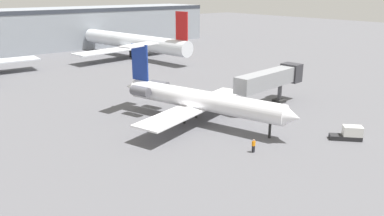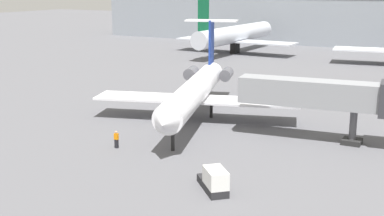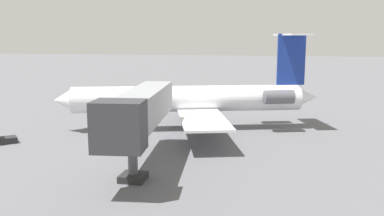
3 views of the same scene
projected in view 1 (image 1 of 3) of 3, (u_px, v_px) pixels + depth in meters
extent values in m
cube|color=#5B5B60|center=(187.00, 127.00, 55.18)|extent=(400.00, 400.00, 0.10)
cylinder|color=white|center=(202.00, 100.00, 55.58)|extent=(10.17, 25.19, 2.88)
cone|color=white|center=(292.00, 117.00, 48.30)|extent=(3.26, 2.90, 2.74)
cone|color=white|center=(132.00, 87.00, 62.91)|extent=(3.10, 3.20, 2.45)
cube|color=white|center=(218.00, 97.00, 61.43)|extent=(11.68, 7.37, 0.24)
cube|color=white|center=(170.00, 118.00, 51.49)|extent=(11.68, 7.37, 0.24)
cylinder|color=#595960|center=(160.00, 85.00, 62.54)|extent=(2.37, 3.50, 1.50)
cylinder|color=#595960|center=(140.00, 91.00, 58.85)|extent=(2.37, 3.50, 1.50)
cube|color=navy|center=(140.00, 62.00, 60.61)|extent=(1.16, 3.13, 5.74)
cube|color=white|center=(139.00, 45.00, 59.78)|extent=(7.20, 4.28, 0.20)
cylinder|color=black|center=(270.00, 131.00, 50.54)|extent=(0.36, 0.36, 2.05)
cylinder|color=black|center=(196.00, 111.00, 58.65)|extent=(0.36, 0.36, 2.05)
cylinder|color=black|center=(184.00, 117.00, 56.13)|extent=(0.36, 0.36, 2.05)
cube|color=gray|center=(268.00, 79.00, 62.96)|extent=(15.32, 4.27, 2.60)
cube|color=#333338|center=(291.00, 73.00, 67.81)|extent=(2.74, 3.45, 3.20)
cylinder|color=#4C4C51|center=(280.00, 93.00, 66.43)|extent=(0.70, 0.70, 3.46)
cube|color=#262626|center=(279.00, 101.00, 66.87)|extent=(1.80, 1.80, 0.50)
cube|color=black|center=(253.00, 149.00, 46.28)|extent=(0.34, 0.27, 0.85)
cube|color=orange|center=(254.00, 143.00, 46.07)|extent=(0.42, 0.30, 0.60)
sphere|color=tan|center=(254.00, 140.00, 45.94)|extent=(0.24, 0.24, 0.24)
cube|color=#262628|center=(345.00, 137.00, 50.23)|extent=(3.74, 3.89, 0.60)
cube|color=white|center=(353.00, 131.00, 49.84)|extent=(2.66, 2.71, 1.30)
cube|color=#8C939E|center=(13.00, 31.00, 118.67)|extent=(134.71, 20.05, 12.91)
cube|color=#333842|center=(19.00, 13.00, 109.61)|extent=(134.71, 0.60, 1.20)
cylinder|color=silver|center=(133.00, 42.00, 109.64)|extent=(10.17, 43.67, 4.25)
cube|color=red|center=(182.00, 26.00, 95.02)|extent=(0.85, 4.00, 7.00)
cube|color=silver|center=(133.00, 48.00, 110.15)|extent=(37.02, 10.96, 0.30)
cube|color=black|center=(134.00, 53.00, 110.63)|extent=(1.20, 2.80, 2.40)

